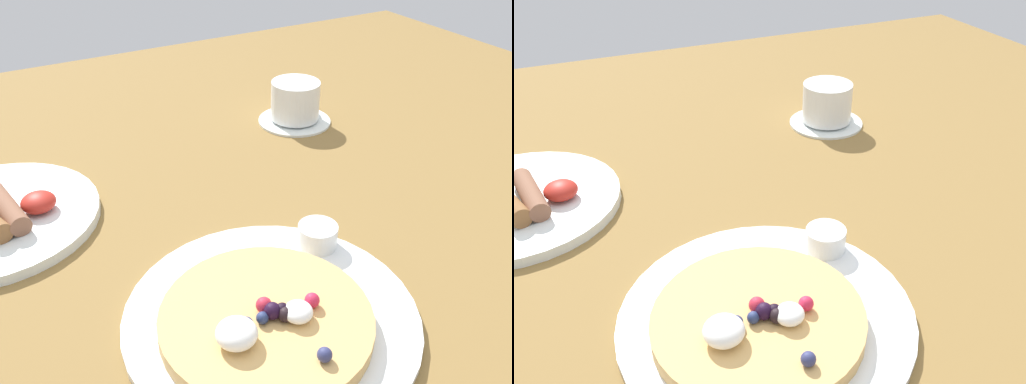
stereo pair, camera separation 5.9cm
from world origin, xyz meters
The scene contains 6 objects.
ground_plane centered at (0.00, 0.00, -1.50)cm, with size 174.92×145.49×3.00cm, color olive.
pancake_plate centered at (-4.79, -16.27, 0.50)cm, with size 29.53×29.53×1.00cm, color white.
pancake_with_berries centered at (-6.36, -17.84, 2.04)cm, with size 20.59×20.59×4.05cm.
syrup_ramekin centered at (5.43, -9.54, 2.39)cm, with size 4.60×4.60×2.71cm.
coffee_saucer centered at (22.75, 21.93, 0.38)cm, with size 12.40×12.40×0.76cm, color white.
coffee_cup centered at (22.86, 22.05, 4.10)cm, with size 9.30×9.82×6.44cm.
Camera 1 is at (-25.64, -50.02, 40.22)cm, focal length 38.44 mm.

